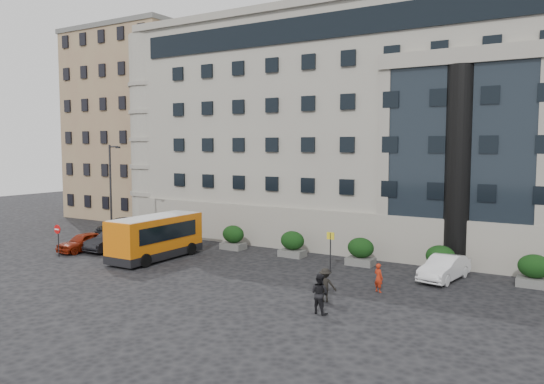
% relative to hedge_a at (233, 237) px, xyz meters
% --- Properties ---
extents(ground, '(120.00, 120.00, 0.00)m').
position_rel_hedge_a_xyz_m(ground, '(4.00, -7.80, -0.93)').
color(ground, black).
rests_on(ground, ground).
extents(civic_building, '(44.00, 24.00, 18.00)m').
position_rel_hedge_a_xyz_m(civic_building, '(10.00, 14.20, 8.07)').
color(civic_building, gray).
rests_on(civic_building, ground).
extents(entrance_column, '(1.80, 1.80, 13.00)m').
position_rel_hedge_a_xyz_m(entrance_column, '(16.00, 2.50, 5.57)').
color(entrance_column, black).
rests_on(entrance_column, ground).
extents(apartment_near, '(14.00, 14.00, 20.00)m').
position_rel_hedge_a_xyz_m(apartment_near, '(-20.00, 12.20, 9.07)').
color(apartment_near, '#8C6C51').
rests_on(apartment_near, ground).
extents(apartment_far, '(13.00, 13.00, 22.00)m').
position_rel_hedge_a_xyz_m(apartment_far, '(-23.00, 30.20, 10.07)').
color(apartment_far, brown).
rests_on(apartment_far, ground).
extents(hedge_a, '(1.80, 1.26, 1.84)m').
position_rel_hedge_a_xyz_m(hedge_a, '(0.00, 0.00, 0.00)').
color(hedge_a, '#50504E').
rests_on(hedge_a, ground).
extents(hedge_b, '(1.80, 1.26, 1.84)m').
position_rel_hedge_a_xyz_m(hedge_b, '(5.20, 0.00, 0.00)').
color(hedge_b, '#50504E').
rests_on(hedge_b, ground).
extents(hedge_c, '(1.80, 1.26, 1.84)m').
position_rel_hedge_a_xyz_m(hedge_c, '(10.40, 0.00, 0.00)').
color(hedge_c, '#50504E').
rests_on(hedge_c, ground).
extents(hedge_d, '(1.80, 1.26, 1.84)m').
position_rel_hedge_a_xyz_m(hedge_d, '(15.60, 0.00, 0.00)').
color(hedge_d, '#50504E').
rests_on(hedge_d, ground).
extents(hedge_e, '(1.80, 1.26, 1.84)m').
position_rel_hedge_a_xyz_m(hedge_e, '(20.80, 0.00, 0.00)').
color(hedge_e, '#50504E').
rests_on(hedge_e, ground).
extents(street_lamp, '(1.16, 0.18, 8.00)m').
position_rel_hedge_a_xyz_m(street_lamp, '(-7.94, -4.80, 3.44)').
color(street_lamp, '#262628').
rests_on(street_lamp, ground).
extents(bus_stop_sign, '(0.50, 0.08, 2.52)m').
position_rel_hedge_a_xyz_m(bus_stop_sign, '(9.50, -2.80, 0.80)').
color(bus_stop_sign, '#262628').
rests_on(bus_stop_sign, ground).
extents(no_entry_sign, '(0.64, 0.16, 2.32)m').
position_rel_hedge_a_xyz_m(no_entry_sign, '(-9.00, -8.84, 0.72)').
color(no_entry_sign, '#262628').
rests_on(no_entry_sign, ground).
extents(minibus, '(2.80, 7.26, 3.02)m').
position_rel_hedge_a_xyz_m(minibus, '(-2.59, -5.67, 0.74)').
color(minibus, '#D5640A').
rests_on(minibus, ground).
extents(red_truck, '(2.74, 5.42, 2.85)m').
position_rel_hedge_a_xyz_m(red_truck, '(-10.28, 10.60, 0.53)').
color(red_truck, '#940C0A').
rests_on(red_truck, ground).
extents(parked_car_a, '(1.86, 4.19, 1.40)m').
position_rel_hedge_a_xyz_m(parked_car_a, '(-9.18, -6.47, -0.23)').
color(parked_car_a, maroon).
rests_on(parked_car_a, ground).
extents(parked_car_b, '(1.75, 4.80, 1.57)m').
position_rel_hedge_a_xyz_m(parked_car_b, '(-7.50, -5.02, -0.14)').
color(parked_car_b, black).
rests_on(parked_car_b, ground).
extents(parked_car_c, '(2.30, 4.94, 1.40)m').
position_rel_hedge_a_xyz_m(parked_car_c, '(-13.00, 0.58, -0.23)').
color(parked_car_c, black).
rests_on(parked_car_c, ground).
extents(parked_car_d, '(2.37, 4.77, 1.30)m').
position_rel_hedge_a_xyz_m(parked_car_d, '(-7.50, 4.05, -0.28)').
color(parked_car_d, black).
rests_on(parked_car_d, ground).
extents(white_taxi, '(2.26, 4.67, 1.47)m').
position_rel_hedge_a_xyz_m(white_taxi, '(16.11, -1.12, -0.19)').
color(white_taxi, silver).
rests_on(white_taxi, ground).
extents(pedestrian_a, '(0.68, 0.58, 1.58)m').
position_rel_hedge_a_xyz_m(pedestrian_a, '(13.69, -5.59, -0.14)').
color(pedestrian_a, '#A82710').
rests_on(pedestrian_a, ground).
extents(pedestrian_b, '(1.05, 0.88, 1.91)m').
position_rel_hedge_a_xyz_m(pedestrian_b, '(12.61, -10.59, 0.03)').
color(pedestrian_b, black).
rests_on(pedestrian_b, ground).
extents(pedestrian_c, '(1.27, 0.98, 1.73)m').
position_rel_hedge_a_xyz_m(pedestrian_c, '(12.00, -8.72, -0.07)').
color(pedestrian_c, black).
rests_on(pedestrian_c, ground).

